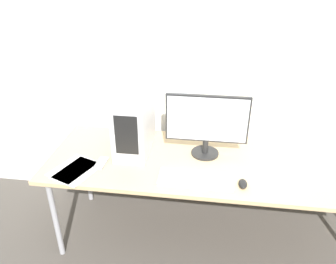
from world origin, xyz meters
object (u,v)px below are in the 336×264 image
keyboard (196,179)px  mouse (243,184)px  pc_tower (134,120)px  monitor_main (207,123)px  cell_phone (101,163)px

keyboard → mouse: bearing=-3.3°
pc_tower → monitor_main: bearing=-1.0°
keyboard → mouse: (0.29, -0.02, 0.01)m
keyboard → cell_phone: size_ratio=3.03×
keyboard → cell_phone: (-0.65, 0.10, -0.01)m
mouse → cell_phone: size_ratio=0.60×
pc_tower → cell_phone: size_ratio=2.99×
monitor_main → mouse: monitor_main is taller
cell_phone → pc_tower: bearing=53.5°
mouse → cell_phone: 0.95m
pc_tower → cell_phone: bearing=-129.2°
pc_tower → monitor_main: (0.51, -0.01, 0.02)m
monitor_main → cell_phone: bearing=-162.3°
keyboard → mouse: size_ratio=5.10×
mouse → pc_tower: bearing=155.2°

